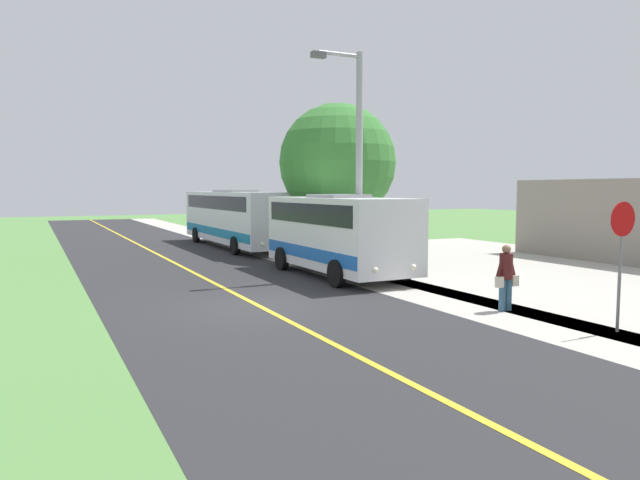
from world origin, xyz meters
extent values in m
plane|color=#548442|center=(0.00, 0.00, 0.00)|extent=(120.00, 120.00, 0.00)
cube|color=#28282B|center=(0.00, 0.00, 0.00)|extent=(8.00, 100.00, 0.01)
cube|color=#B2ADA3|center=(-5.20, 0.00, 0.00)|extent=(2.40, 100.00, 0.01)
cube|color=gold|center=(0.00, 0.00, 0.01)|extent=(0.16, 100.00, 0.00)
cube|color=white|center=(-4.57, -3.97, 1.60)|extent=(2.55, 7.35, 2.50)
cube|color=blue|center=(-4.57, -3.97, 0.90)|extent=(2.59, 7.20, 0.44)
cube|color=black|center=(-4.57, -3.97, 2.30)|extent=(2.59, 6.61, 0.70)
cube|color=gray|center=(-4.57, -3.97, 2.91)|extent=(1.53, 2.20, 0.12)
cylinder|color=black|center=(-5.85, -1.69, 0.45)|extent=(0.25, 0.90, 0.90)
cylinder|color=black|center=(-3.30, -1.69, 0.45)|extent=(0.25, 0.90, 0.90)
cylinder|color=black|center=(-5.85, -6.25, 0.45)|extent=(0.25, 0.90, 0.90)
cylinder|color=black|center=(-3.30, -6.25, 0.45)|extent=(0.25, 0.90, 0.90)
sphere|color=#F2EACC|center=(-5.27, -0.28, 0.70)|extent=(0.20, 0.20, 0.20)
sphere|color=#F2EACC|center=(-3.87, -0.28, 0.70)|extent=(0.20, 0.20, 0.20)
cube|color=white|center=(-4.52, -15.78, 1.68)|extent=(2.44, 11.92, 2.65)
cube|color=#0C72A5|center=(-4.52, -15.78, 0.90)|extent=(2.48, 11.68, 0.44)
cube|color=black|center=(-4.52, -15.78, 2.45)|extent=(2.48, 10.73, 0.70)
cube|color=gray|center=(-4.52, -15.78, 3.06)|extent=(1.46, 3.58, 0.12)
cylinder|color=black|center=(-5.74, -12.09, 0.45)|extent=(0.25, 0.90, 0.90)
cylinder|color=black|center=(-3.30, -12.09, 0.45)|extent=(0.25, 0.90, 0.90)
cylinder|color=black|center=(-5.74, -19.48, 0.45)|extent=(0.25, 0.90, 0.90)
cylinder|color=black|center=(-3.30, -19.48, 0.45)|extent=(0.25, 0.90, 0.90)
sphere|color=#F2EACC|center=(-5.19, -9.80, 0.70)|extent=(0.20, 0.20, 0.20)
sphere|color=#F2EACC|center=(-3.85, -9.80, 0.70)|extent=(0.20, 0.20, 0.20)
cylinder|color=#335972|center=(-5.61, 3.45, 0.42)|extent=(0.18, 0.18, 0.84)
cylinder|color=#335972|center=(-5.41, 3.45, 0.42)|extent=(0.18, 0.18, 0.84)
cylinder|color=#4C1919|center=(-5.51, 3.45, 1.17)|extent=(0.34, 0.34, 0.66)
sphere|color=#8C664C|center=(-5.51, 3.45, 1.61)|extent=(0.23, 0.23, 0.23)
cylinder|color=#4C1919|center=(-5.69, 3.45, 1.20)|extent=(0.28, 0.10, 0.60)
cube|color=beige|center=(-5.77, 3.50, 0.78)|extent=(0.20, 0.12, 0.28)
cylinder|color=#4C1919|center=(-5.33, 3.45, 1.20)|extent=(0.28, 0.10, 0.60)
cube|color=beige|center=(-5.25, 3.50, 0.78)|extent=(0.20, 0.12, 0.28)
cylinder|color=slate|center=(-6.10, 6.25, 1.10)|extent=(0.07, 0.07, 2.20)
cylinder|color=red|center=(-6.10, 6.27, 2.50)|extent=(0.76, 0.03, 0.76)
cylinder|color=#9E9EA3|center=(-5.00, -3.22, 3.94)|extent=(0.24, 0.24, 7.88)
cylinder|color=#9E9EA3|center=(-4.20, -3.22, 7.73)|extent=(1.60, 0.14, 0.14)
cube|color=#59595B|center=(-3.40, -3.22, 7.63)|extent=(0.50, 0.24, 0.20)
cylinder|color=#4C3826|center=(-7.40, -9.35, 1.18)|extent=(0.36, 0.36, 2.36)
sphere|color=#387A33|center=(-7.40, -9.35, 4.39)|extent=(5.43, 5.43, 5.43)
camera|label=1|loc=(5.40, 14.65, 3.14)|focal=32.69mm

